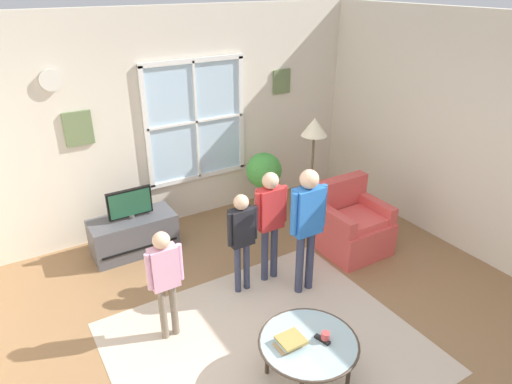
{
  "coord_description": "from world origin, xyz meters",
  "views": [
    {
      "loc": [
        -1.83,
        -2.61,
        3.11
      ],
      "look_at": [
        0.29,
        0.86,
        1.17
      ],
      "focal_mm": 31.91,
      "sensor_mm": 36.0,
      "label": 1
    }
  ],
  "objects_px": {
    "potted_plant_by_window": "(264,175)",
    "tv_stand": "(134,234)",
    "cup": "(325,337)",
    "television": "(130,203)",
    "armchair": "(351,226)",
    "coffee_table": "(308,344)",
    "person_blue_shirt": "(307,218)",
    "floor_lamp": "(314,139)",
    "book_stack": "(291,341)",
    "person_black_shirt": "(242,233)",
    "person_red_shirt": "(270,215)",
    "person_pink_shirt": "(165,274)",
    "remote_near_books": "(322,340)"
  },
  "relations": [
    {
      "from": "tv_stand",
      "to": "person_black_shirt",
      "type": "xyz_separation_m",
      "value": [
        0.75,
        -1.37,
        0.49
      ]
    },
    {
      "from": "potted_plant_by_window",
      "to": "cup",
      "type": "bearing_deg",
      "value": -112.71
    },
    {
      "from": "book_stack",
      "to": "cup",
      "type": "bearing_deg",
      "value": -22.9
    },
    {
      "from": "remote_near_books",
      "to": "potted_plant_by_window",
      "type": "bearing_deg",
      "value": 66.86
    },
    {
      "from": "potted_plant_by_window",
      "to": "person_blue_shirt",
      "type": "bearing_deg",
      "value": -108.03
    },
    {
      "from": "person_blue_shirt",
      "to": "floor_lamp",
      "type": "xyz_separation_m",
      "value": [
        0.8,
        0.96,
        0.42
      ]
    },
    {
      "from": "armchair",
      "to": "coffee_table",
      "type": "relative_size",
      "value": 1.05
    },
    {
      "from": "television",
      "to": "cup",
      "type": "bearing_deg",
      "value": -75.52
    },
    {
      "from": "remote_near_books",
      "to": "person_red_shirt",
      "type": "distance_m",
      "value": 1.54
    },
    {
      "from": "book_stack",
      "to": "person_blue_shirt",
      "type": "bearing_deg",
      "value": 47.98
    },
    {
      "from": "armchair",
      "to": "floor_lamp",
      "type": "height_order",
      "value": "floor_lamp"
    },
    {
      "from": "television",
      "to": "remote_near_books",
      "type": "bearing_deg",
      "value": -75.84
    },
    {
      "from": "person_pink_shirt",
      "to": "coffee_table",
      "type": "bearing_deg",
      "value": -54.96
    },
    {
      "from": "floor_lamp",
      "to": "armchair",
      "type": "bearing_deg",
      "value": -72.56
    },
    {
      "from": "tv_stand",
      "to": "person_black_shirt",
      "type": "height_order",
      "value": "person_black_shirt"
    },
    {
      "from": "armchair",
      "to": "person_blue_shirt",
      "type": "xyz_separation_m",
      "value": [
        -0.98,
        -0.36,
        0.56
      ]
    },
    {
      "from": "person_blue_shirt",
      "to": "floor_lamp",
      "type": "height_order",
      "value": "floor_lamp"
    },
    {
      "from": "person_blue_shirt",
      "to": "person_pink_shirt",
      "type": "relative_size",
      "value": 1.25
    },
    {
      "from": "armchair",
      "to": "person_red_shirt",
      "type": "bearing_deg",
      "value": 179.45
    },
    {
      "from": "tv_stand",
      "to": "cup",
      "type": "bearing_deg",
      "value": -75.53
    },
    {
      "from": "person_pink_shirt",
      "to": "potted_plant_by_window",
      "type": "height_order",
      "value": "person_pink_shirt"
    },
    {
      "from": "television",
      "to": "coffee_table",
      "type": "xyz_separation_m",
      "value": [
        0.6,
        -2.72,
        -0.25
      ]
    },
    {
      "from": "television",
      "to": "cup",
      "type": "xyz_separation_m",
      "value": [
        0.72,
        -2.78,
        -0.19
      ]
    },
    {
      "from": "armchair",
      "to": "potted_plant_by_window",
      "type": "distance_m",
      "value": 1.43
    },
    {
      "from": "tv_stand",
      "to": "coffee_table",
      "type": "distance_m",
      "value": 2.79
    },
    {
      "from": "armchair",
      "to": "floor_lamp",
      "type": "xyz_separation_m",
      "value": [
        -0.19,
        0.59,
        0.99
      ]
    },
    {
      "from": "remote_near_books",
      "to": "book_stack",
      "type": "bearing_deg",
      "value": 157.73
    },
    {
      "from": "coffee_table",
      "to": "cup",
      "type": "height_order",
      "value": "cup"
    },
    {
      "from": "potted_plant_by_window",
      "to": "coffee_table",
      "type": "bearing_deg",
      "value": -115.28
    },
    {
      "from": "book_stack",
      "to": "person_blue_shirt",
      "type": "distance_m",
      "value": 1.36
    },
    {
      "from": "potted_plant_by_window",
      "to": "tv_stand",
      "type": "bearing_deg",
      "value": 179.44
    },
    {
      "from": "armchair",
      "to": "tv_stand",
      "type": "bearing_deg",
      "value": 149.76
    },
    {
      "from": "person_red_shirt",
      "to": "person_blue_shirt",
      "type": "bearing_deg",
      "value": -61.38
    },
    {
      "from": "person_black_shirt",
      "to": "tv_stand",
      "type": "bearing_deg",
      "value": 118.81
    },
    {
      "from": "tv_stand",
      "to": "person_red_shirt",
      "type": "height_order",
      "value": "person_red_shirt"
    },
    {
      "from": "cup",
      "to": "person_black_shirt",
      "type": "distance_m",
      "value": 1.44
    },
    {
      "from": "person_red_shirt",
      "to": "potted_plant_by_window",
      "type": "relative_size",
      "value": 1.39
    },
    {
      "from": "person_blue_shirt",
      "to": "person_red_shirt",
      "type": "height_order",
      "value": "person_blue_shirt"
    },
    {
      "from": "coffee_table",
      "to": "potted_plant_by_window",
      "type": "height_order",
      "value": "potted_plant_by_window"
    },
    {
      "from": "book_stack",
      "to": "remote_near_books",
      "type": "relative_size",
      "value": 1.81
    },
    {
      "from": "book_stack",
      "to": "person_blue_shirt",
      "type": "relative_size",
      "value": 0.18
    },
    {
      "from": "tv_stand",
      "to": "potted_plant_by_window",
      "type": "relative_size",
      "value": 1.09
    },
    {
      "from": "television",
      "to": "person_black_shirt",
      "type": "height_order",
      "value": "person_black_shirt"
    },
    {
      "from": "person_blue_shirt",
      "to": "potted_plant_by_window",
      "type": "height_order",
      "value": "person_blue_shirt"
    },
    {
      "from": "remote_near_books",
      "to": "tv_stand",
      "type": "bearing_deg",
      "value": 104.14
    },
    {
      "from": "person_pink_shirt",
      "to": "potted_plant_by_window",
      "type": "distance_m",
      "value": 2.6
    },
    {
      "from": "book_stack",
      "to": "person_pink_shirt",
      "type": "xyz_separation_m",
      "value": [
        -0.64,
        1.06,
        0.25
      ]
    },
    {
      "from": "television",
      "to": "armchair",
      "type": "xyz_separation_m",
      "value": [
        2.31,
        -1.34,
        -0.34
      ]
    },
    {
      "from": "television",
      "to": "person_red_shirt",
      "type": "relative_size",
      "value": 0.41
    },
    {
      "from": "television",
      "to": "book_stack",
      "type": "relative_size",
      "value": 2.1
    }
  ]
}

